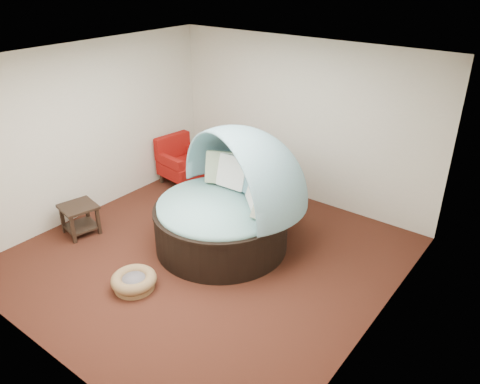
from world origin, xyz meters
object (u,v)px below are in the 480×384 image
Objects in this scene: canopy_daybed at (228,194)px; pet_basket at (134,281)px; red_armchair at (181,162)px; side_table at (79,215)px.

canopy_daybed is 3.34× the size of pet_basket.
pet_basket is (-0.31, -1.61, -0.74)m from canopy_daybed.
pet_basket is at bearing -79.70° from canopy_daybed.
red_armchair is at bearing 171.91° from canopy_daybed.
side_table is (-1.72, 0.42, 0.21)m from pet_basket.
pet_basket is at bearing -13.81° from side_table.
side_table is at bearing 166.19° from pet_basket.
canopy_daybed is 4.30× the size of side_table.
canopy_daybed reaches higher than side_table.
canopy_daybed reaches higher than red_armchair.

